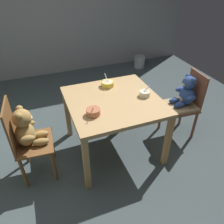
{
  "coord_description": "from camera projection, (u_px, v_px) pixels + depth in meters",
  "views": [
    {
      "loc": [
        -0.75,
        -1.91,
        1.98
      ],
      "look_at": [
        0.0,
        0.05,
        0.52
      ],
      "focal_mm": 35.25,
      "sensor_mm": 36.0,
      "label": 1
    }
  ],
  "objects": [
    {
      "name": "dining_table",
      "position": [
        114.0,
        106.0,
        2.45
      ],
      "size": [
        1.0,
        0.99,
        0.72
      ],
      "color": "tan",
      "rests_on": "ground_plane"
    },
    {
      "name": "porridge_bowl_yellow_far_center",
      "position": [
        108.0,
        84.0,
        2.64
      ],
      "size": [
        0.16,
        0.17,
        0.14
      ],
      "color": "yellow",
      "rests_on": "dining_table"
    },
    {
      "name": "teddy_chair_near_right",
      "position": [
        185.0,
        98.0,
        2.74
      ],
      "size": [
        0.41,
        0.39,
        0.87
      ],
      "rotation": [
        0.0,
        0.0,
        3.08
      ],
      "color": "brown",
      "rests_on": "ground_plane"
    },
    {
      "name": "porridge_bowl_terracotta_near_left",
      "position": [
        93.0,
        112.0,
        2.15
      ],
      "size": [
        0.14,
        0.15,
        0.13
      ],
      "color": "#BC6D49",
      "rests_on": "dining_table"
    },
    {
      "name": "ground_plane",
      "position": [
        113.0,
        148.0,
        2.82
      ],
      "size": [
        5.2,
        5.2,
        0.04
      ],
      "color": "#3D484A"
    },
    {
      "name": "porridge_bowl_cream_near_right",
      "position": [
        145.0,
        93.0,
        2.45
      ],
      "size": [
        0.13,
        0.12,
        0.12
      ],
      "color": "beige",
      "rests_on": "dining_table"
    },
    {
      "name": "metal_pail",
      "position": [
        139.0,
        62.0,
        4.81
      ],
      "size": [
        0.23,
        0.23,
        0.26
      ],
      "primitive_type": "cylinder",
      "color": "#93969B",
      "rests_on": "ground_plane"
    },
    {
      "name": "teddy_chair_near_left",
      "position": [
        27.0,
        133.0,
        2.17
      ],
      "size": [
        0.39,
        0.44,
        0.92
      ],
      "rotation": [
        0.0,
        0.0,
        -0.08
      ],
      "color": "brown",
      "rests_on": "ground_plane"
    }
  ]
}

